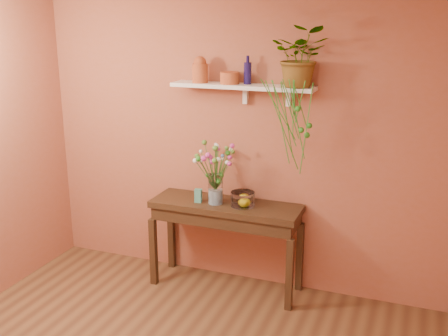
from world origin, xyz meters
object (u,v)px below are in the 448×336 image
(blue_bottle, at_px, (248,73))
(bouquet, at_px, (215,160))
(sideboard, at_px, (226,216))
(terracotta_jug, at_px, (200,70))
(glass_vase, at_px, (216,191))
(glass_bowl, at_px, (243,199))
(spider_plant, at_px, (301,56))

(blue_bottle, distance_m, bouquet, 0.83)
(sideboard, bearing_deg, bouquet, -145.05)
(blue_bottle, bearing_deg, sideboard, -135.90)
(sideboard, height_order, terracotta_jug, terracotta_jug)
(terracotta_jug, xyz_separation_m, glass_vase, (0.20, -0.13, -1.08))
(terracotta_jug, height_order, bouquet, terracotta_jug)
(blue_bottle, bearing_deg, glass_bowl, -82.86)
(blue_bottle, xyz_separation_m, spider_plant, (0.48, -0.05, 0.16))
(sideboard, bearing_deg, glass_bowl, -4.53)
(terracotta_jug, relative_size, spider_plant, 0.46)
(blue_bottle, xyz_separation_m, glass_vase, (-0.24, -0.18, -1.07))
(sideboard, distance_m, glass_vase, 0.26)
(blue_bottle, height_order, glass_bowl, blue_bottle)
(spider_plant, distance_m, bouquet, 1.18)
(glass_vase, bearing_deg, sideboard, 23.84)
(terracotta_jug, distance_m, blue_bottle, 0.44)
(blue_bottle, bearing_deg, bouquet, -138.99)
(sideboard, xyz_separation_m, glass_bowl, (0.17, -0.01, 0.18))
(glass_vase, height_order, bouquet, bouquet)
(spider_plant, bearing_deg, glass_vase, -169.35)
(blue_bottle, xyz_separation_m, bouquet, (-0.24, -0.20, -0.77))
(terracotta_jug, height_order, spider_plant, spider_plant)
(sideboard, xyz_separation_m, spider_plant, (0.63, 0.10, 1.47))
(glass_bowl, bearing_deg, glass_vase, -174.40)
(terracotta_jug, height_order, glass_vase, terracotta_jug)
(sideboard, distance_m, glass_bowl, 0.25)
(terracotta_jug, xyz_separation_m, blue_bottle, (0.43, 0.05, -0.01))
(glass_vase, xyz_separation_m, bouquet, (0.00, -0.02, 0.30))
(terracotta_jug, distance_m, glass_bowl, 1.23)
(blue_bottle, bearing_deg, terracotta_jug, -173.33)
(sideboard, relative_size, glass_vase, 5.05)
(blue_bottle, bearing_deg, glass_vase, -142.24)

